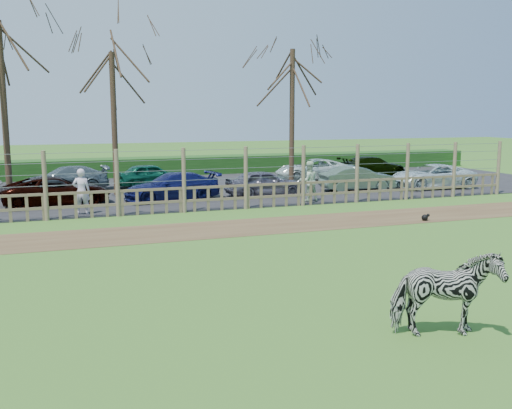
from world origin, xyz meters
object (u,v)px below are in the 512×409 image
object	(u,v)px
crow	(425,217)
car_3	(172,187)
car_4	(264,183)
car_2	(57,191)
tree_mid	(113,89)
zebra	(446,294)
tree_right	(292,84)
visitor_a	(82,191)
car_13	(373,166)
car_12	(313,170)
car_6	(432,176)
car_9	(65,179)
tree_left	(1,68)
car_5	(358,178)
visitor_b	(309,181)
car_10	(151,175)

from	to	relation	value
crow	car_3	xyz separation A→B (m)	(-7.64, 7.51, 0.52)
crow	car_4	size ratio (longest dim) A/B	0.09
car_2	crow	bearing A→B (deg)	-127.53
tree_mid	crow	bearing A→B (deg)	-45.82
zebra	tree_right	bearing A→B (deg)	-0.96
visitor_a	car_13	distance (m)	18.57
car_12	car_4	bearing A→B (deg)	-36.84
car_6	tree_mid	bearing A→B (deg)	-96.93
visitor_a	car_13	xyz separation A→B (m)	(16.95, 7.57, -0.26)
tree_mid	car_9	xyz separation A→B (m)	(-2.23, 2.10, -4.23)
tree_mid	car_4	bearing A→B (deg)	-22.82
tree_left	crow	world-z (taller)	tree_left
car_4	car_9	bearing A→B (deg)	60.12
car_5	car_6	bearing A→B (deg)	-90.35
tree_left	car_5	bearing A→B (deg)	-5.19
tree_left	car_5	distance (m)	16.60
tree_right	car_6	distance (m)	8.48
car_12	car_5	bearing A→B (deg)	10.18
tree_left	visitor_a	world-z (taller)	tree_left
car_2	car_13	bearing A→B (deg)	-79.68
car_3	car_13	distance (m)	14.12
visitor_b	car_12	size ratio (longest dim) A/B	0.40
visitor_b	car_5	distance (m)	4.27
crow	car_9	size ratio (longest dim) A/B	0.08
car_4	car_12	world-z (taller)	same
tree_right	car_4	bearing A→B (deg)	-130.41
car_3	car_9	bearing A→B (deg)	-144.04
visitor_a	car_13	bearing A→B (deg)	-142.72
tree_mid	car_5	world-z (taller)	tree_mid
tree_mid	car_6	distance (m)	16.12
tree_right	car_9	size ratio (longest dim) A/B	1.78
car_10	car_12	bearing A→B (deg)	-99.03
car_2	car_4	xyz separation A→B (m)	(8.95, -0.40, 0.00)
car_6	car_9	bearing A→B (deg)	-102.17
zebra	car_5	distance (m)	18.38
visitor_b	car_6	world-z (taller)	visitor_b
car_10	tree_right	bearing A→B (deg)	-112.92
visitor_a	tree_left	bearing A→B (deg)	-40.90
car_9	tree_mid	bearing A→B (deg)	43.34
tree_right	car_6	size ratio (longest dim) A/B	1.70
tree_mid	car_5	distance (m)	12.28
car_5	car_6	xyz separation A→B (m)	(4.02, -0.41, 0.00)
car_5	car_10	bearing A→B (deg)	68.02
crow	car_4	bearing A→B (deg)	114.97
crow	car_13	size ratio (longest dim) A/B	0.08
tree_right	zebra	world-z (taller)	tree_right
car_3	car_9	size ratio (longest dim) A/B	1.00
car_3	car_10	xyz separation A→B (m)	(-0.13, 4.90, 0.00)
tree_right	car_9	distance (m)	12.24
tree_right	car_2	size ratio (longest dim) A/B	1.70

